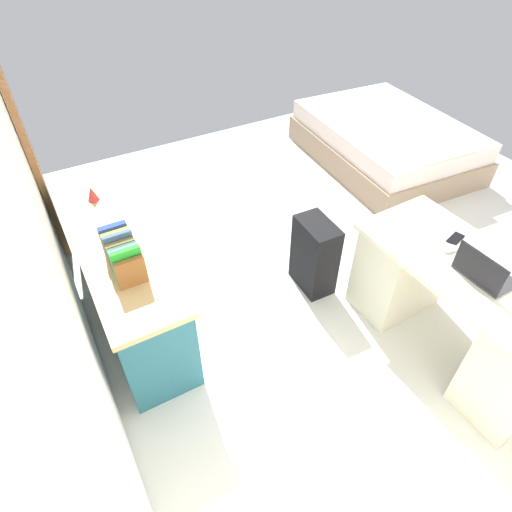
{
  "coord_description": "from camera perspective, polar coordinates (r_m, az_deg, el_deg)",
  "views": [
    {
      "loc": [
        -2.04,
        2.05,
        2.52
      ],
      "look_at": [
        -0.19,
        1.02,
        0.6
      ],
      "focal_mm": 30.15,
      "sensor_mm": 36.0,
      "label": 1
    }
  ],
  "objects": [
    {
      "name": "door_wooden",
      "position": [
        3.98,
        -28.89,
        14.97
      ],
      "size": [
        0.88,
        0.05,
        2.04
      ],
      "primitive_type": "cube",
      "color": "#936038",
      "rests_on": "ground_plane"
    },
    {
      "name": "ground_plane",
      "position": [
        3.84,
        11.93,
        0.06
      ],
      "size": [
        5.4,
        5.4,
        0.0
      ],
      "primitive_type": "plane",
      "color": "silver"
    },
    {
      "name": "book_row",
      "position": [
        2.65,
        -17.24,
        0.19
      ],
      "size": [
        0.36,
        0.17,
        0.24
      ],
      "color": "brown",
      "rests_on": "credenza"
    },
    {
      "name": "computer_mouse",
      "position": [
        2.94,
        24.34,
        0.89
      ],
      "size": [
        0.06,
        0.1,
        0.03
      ],
      "primitive_type": "ellipsoid",
      "rotation": [
        0.0,
        0.0,
        0.03
      ],
      "color": "white",
      "rests_on": "desk"
    },
    {
      "name": "laptop",
      "position": [
        2.8,
        27.89,
        -1.91
      ],
      "size": [
        0.32,
        0.23,
        0.21
      ],
      "color": "#333338",
      "rests_on": "desk"
    },
    {
      "name": "figurine_small",
      "position": [
        3.34,
        -20.93,
        7.71
      ],
      "size": [
        0.08,
        0.08,
        0.11
      ],
      "primitive_type": "cone",
      "color": "red",
      "rests_on": "credenza"
    },
    {
      "name": "suitcase_black",
      "position": [
        3.33,
        7.76,
        0.07
      ],
      "size": [
        0.37,
        0.23,
        0.61
      ],
      "primitive_type": "cube",
      "rotation": [
        0.0,
        0.0,
        -0.04
      ],
      "color": "black",
      "rests_on": "ground_plane"
    },
    {
      "name": "cell_phone_by_mouse",
      "position": [
        3.05,
        24.94,
        2.11
      ],
      "size": [
        0.1,
        0.15,
        0.01
      ],
      "primitive_type": "cube",
      "rotation": [
        0.0,
        0.0,
        0.27
      ],
      "color": "black",
      "rests_on": "desk"
    },
    {
      "name": "desk",
      "position": [
        3.1,
        25.09,
        -6.39
      ],
      "size": [
        1.46,
        0.7,
        0.74
      ],
      "color": "beige",
      "rests_on": "ground_plane"
    },
    {
      "name": "wall_back",
      "position": [
        2.38,
        -28.44,
        6.11
      ],
      "size": [
        4.39,
        0.1,
        2.62
      ],
      "primitive_type": "cube",
      "color": "white",
      "rests_on": "ground_plane"
    },
    {
      "name": "bed",
      "position": [
        5.18,
        16.85,
        14.34
      ],
      "size": [
        1.99,
        1.53,
        0.58
      ],
      "color": "gray",
      "rests_on": "ground_plane"
    },
    {
      "name": "credenza",
      "position": [
        3.22,
        -17.3,
        -2.27
      ],
      "size": [
        1.8,
        0.48,
        0.72
      ],
      "color": "#235B6B",
      "rests_on": "ground_plane"
    }
  ]
}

